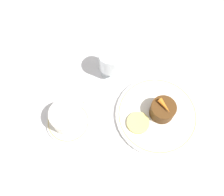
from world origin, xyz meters
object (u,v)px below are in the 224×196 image
object	(u,v)px
wine_glass	(110,61)
fork	(106,146)
dessert_cake	(162,110)
dinner_plate	(157,115)
coffee_cup	(67,117)

from	to	relation	value
wine_glass	fork	world-z (taller)	wine_glass
wine_glass	dessert_cake	bearing A→B (deg)	-87.40
dessert_cake	dinner_plate	bearing A→B (deg)	158.35
wine_glass	fork	size ratio (longest dim) A/B	0.67
wine_glass	fork	bearing A→B (deg)	-136.62
coffee_cup	dessert_cake	bearing A→B (deg)	-39.23
dinner_plate	dessert_cake	distance (m)	0.03
wine_glass	dinner_plate	bearing A→B (deg)	-90.60
dinner_plate	dessert_cake	world-z (taller)	dessert_cake
wine_glass	dessert_cake	xyz separation A→B (m)	(0.01, -0.21, -0.03)
dessert_cake	fork	bearing A→B (deg)	166.52
dessert_cake	coffee_cup	bearing A→B (deg)	140.77
wine_glass	fork	xyz separation A→B (m)	(-0.18, -0.17, -0.07)
dinner_plate	fork	bearing A→B (deg)	167.10
coffee_cup	dessert_cake	world-z (taller)	coffee_cup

